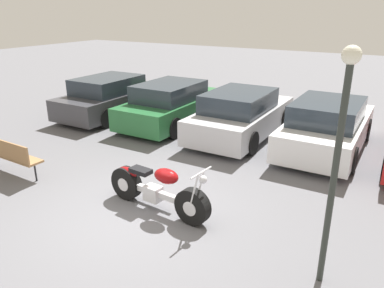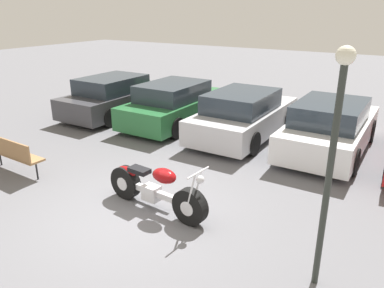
# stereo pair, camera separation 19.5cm
# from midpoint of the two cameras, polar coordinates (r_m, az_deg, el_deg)

# --- Properties ---
(ground_plane) EXTENTS (60.00, 60.00, 0.00)m
(ground_plane) POSITION_cam_midpoint_polar(r_m,az_deg,el_deg) (7.44, -7.50, -10.38)
(ground_plane) COLOR slate
(motorcycle) EXTENTS (2.38, 0.67, 1.09)m
(motorcycle) POSITION_cam_midpoint_polar(r_m,az_deg,el_deg) (7.33, -4.91, -6.88)
(motorcycle) COLOR black
(motorcycle) RESTS_ON ground_plane
(parked_car_dark_grey) EXTENTS (1.95, 4.44, 1.43)m
(parked_car_dark_grey) POSITION_cam_midpoint_polar(r_m,az_deg,el_deg) (14.07, -11.06, 7.11)
(parked_car_dark_grey) COLOR #3D3D42
(parked_car_dark_grey) RESTS_ON ground_plane
(parked_car_green) EXTENTS (1.95, 4.44, 1.43)m
(parked_car_green) POSITION_cam_midpoint_polar(r_m,az_deg,el_deg) (12.70, -1.97, 6.09)
(parked_car_green) COLOR #286B38
(parked_car_green) RESTS_ON ground_plane
(parked_car_silver) EXTENTS (1.95, 4.44, 1.43)m
(parked_car_silver) POSITION_cam_midpoint_polar(r_m,az_deg,el_deg) (11.49, 8.38, 4.37)
(parked_car_silver) COLOR #BCBCC1
(parked_car_silver) RESTS_ON ground_plane
(parked_car_white) EXTENTS (1.95, 4.44, 1.43)m
(parked_car_white) POSITION_cam_midpoint_polar(r_m,az_deg,el_deg) (10.90, 20.76, 2.37)
(parked_car_white) COLOR white
(parked_car_white) RESTS_ON ground_plane
(park_bench) EXTENTS (1.71, 0.46, 0.89)m
(park_bench) POSITION_cam_midpoint_polar(r_m,az_deg,el_deg) (9.74, -25.19, -1.10)
(park_bench) COLOR #997047
(park_bench) RESTS_ON ground_plane
(lamp_post) EXTENTS (0.23, 0.23, 3.35)m
(lamp_post) POSITION_cam_midpoint_polar(r_m,az_deg,el_deg) (5.07, 21.77, -0.10)
(lamp_post) COLOR #2D332D
(lamp_post) RESTS_ON ground_plane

